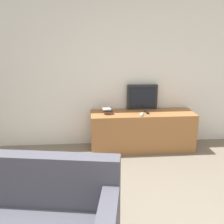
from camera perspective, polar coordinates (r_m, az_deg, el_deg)
The scene contains 6 objects.
wall_back at distance 4.48m, azimuth -3.32°, elevation 8.91°, with size 9.00×0.06×2.60m.
tv_stand at distance 4.49m, azimuth 6.54°, elevation -4.05°, with size 1.73×0.54×0.64m.
television at distance 4.55m, azimuth 6.58°, elevation 3.27°, with size 0.52×0.09×0.43m.
book_stack at distance 4.30m, azimuth -1.02°, elevation 0.32°, with size 0.17×0.22×0.09m.
remote_on_stand at distance 4.37m, azimuth 7.58°, elevation -0.05°, with size 0.05×0.15×0.02m.
remote_secondary at distance 4.23m, azimuth 6.43°, elevation -0.55°, with size 0.09×0.17×0.02m.
Camera 1 is at (-0.11, -1.41, 1.86)m, focal length 42.00 mm.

